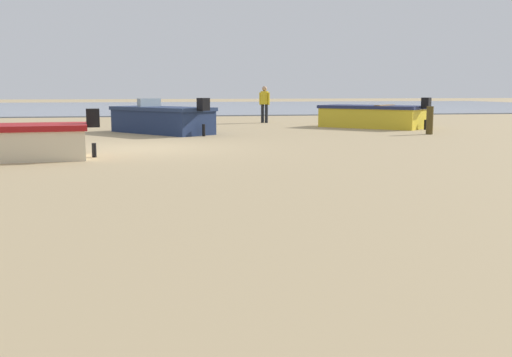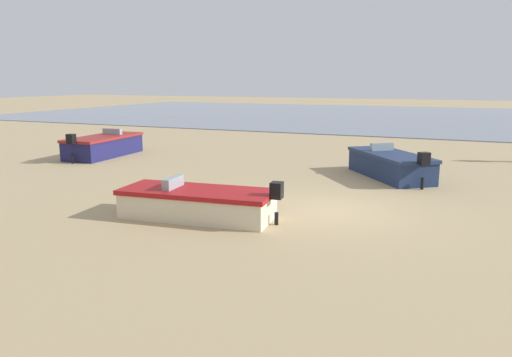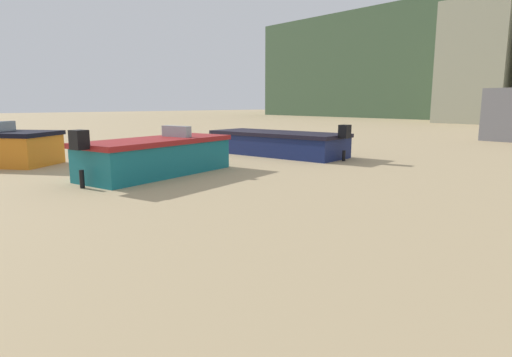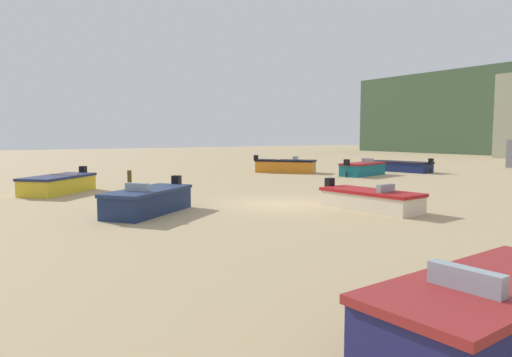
{
  "view_description": "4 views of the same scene",
  "coord_description": "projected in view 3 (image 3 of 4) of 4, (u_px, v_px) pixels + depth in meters",
  "views": [
    {
      "loc": [
        -0.21,
        15.42,
        1.48
      ],
      "look_at": [
        -1.29,
        9.58,
        0.6
      ],
      "focal_mm": 42.39,
      "sensor_mm": 36.0,
      "label": 1
    },
    {
      "loc": [
        -3.16,
        12.64,
        3.49
      ],
      "look_at": [
        1.66,
        1.27,
        0.99
      ],
      "focal_mm": 34.47,
      "sensor_mm": 36.0,
      "label": 2
    },
    {
      "loc": [
        1.53,
        7.75,
        1.76
      ],
      "look_at": [
        -3.05,
        11.74,
        0.68
      ],
      "focal_mm": 30.18,
      "sensor_mm": 36.0,
      "label": 3
    },
    {
      "loc": [
        15.51,
        -11.34,
        2.85
      ],
      "look_at": [
        -2.32,
        0.25,
        0.87
      ],
      "focal_mm": 33.19,
      "sensor_mm": 36.0,
      "label": 4
    }
  ],
  "objects": [
    {
      "name": "boat_navy_6",
      "position": [
        278.0,
        143.0,
        14.54
      ],
      "size": [
        5.13,
        2.52,
        1.1
      ],
      "rotation": [
        0.0,
        0.0,
        1.74
      ],
      "color": "navy",
      "rests_on": "ground"
    },
    {
      "name": "boat_teal_7",
      "position": [
        157.0,
        156.0,
        10.58
      ],
      "size": [
        2.47,
        4.32,
        1.21
      ],
      "rotation": [
        0.0,
        0.0,
        0.26
      ],
      "color": "#146A76",
      "rests_on": "ground"
    },
    {
      "name": "townhouse_far_left",
      "position": [
        484.0,
        64.0,
        36.62
      ],
      "size": [
        5.64,
        6.45,
        10.03
      ],
      "primitive_type": "cube",
      "color": "gray",
      "rests_on": "ground"
    }
  ]
}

